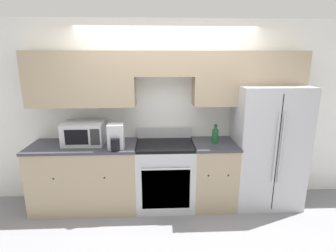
{
  "coord_description": "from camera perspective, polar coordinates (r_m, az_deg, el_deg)",
  "views": [
    {
      "loc": [
        -0.16,
        -3.13,
        2.07
      ],
      "look_at": [
        0.0,
        0.31,
        1.18
      ],
      "focal_mm": 28.0,
      "sensor_mm": 36.0,
      "label": 1
    }
  ],
  "objects": [
    {
      "name": "ground_plane",
      "position": [
        3.75,
        0.23,
        -18.99
      ],
      "size": [
        12.0,
        12.0,
        0.0
      ],
      "primitive_type": "plane",
      "color": "gray"
    },
    {
      "name": "wall_back",
      "position": [
        3.76,
        -0.16,
        5.83
      ],
      "size": [
        8.0,
        0.39,
        2.6
      ],
      "color": "white",
      "rests_on": "ground_plane"
    },
    {
      "name": "lower_cabinets_left",
      "position": [
        3.92,
        -17.43,
        -10.36
      ],
      "size": [
        1.46,
        0.64,
        0.93
      ],
      "color": "tan",
      "rests_on": "ground_plane"
    },
    {
      "name": "lower_cabinets_right",
      "position": [
        3.88,
        9.77,
        -10.16
      ],
      "size": [
        0.61,
        0.64,
        0.93
      ],
      "color": "tan",
      "rests_on": "ground_plane"
    },
    {
      "name": "oven_range",
      "position": [
        3.79,
        -0.63,
        -10.46
      ],
      "size": [
        0.79,
        0.65,
        1.09
      ],
      "color": "#B7B7BC",
      "rests_on": "ground_plane"
    },
    {
      "name": "refrigerator",
      "position": [
        4.03,
        20.44,
        -3.95
      ],
      "size": [
        0.93,
        0.79,
        1.72
      ],
      "color": "#B7B7BC",
      "rests_on": "ground_plane"
    },
    {
      "name": "microwave",
      "position": [
        3.76,
        -17.77,
        -1.45
      ],
      "size": [
        0.54,
        0.41,
        0.3
      ],
      "color": "#B7B7BC",
      "rests_on": "lower_cabinets_left"
    },
    {
      "name": "bottle",
      "position": [
        3.7,
        10.25,
        -2.04
      ],
      "size": [
        0.09,
        0.09,
        0.26
      ],
      "color": "#195928",
      "rests_on": "lower_cabinets_right"
    },
    {
      "name": "paper_towel_holder",
      "position": [
        3.44,
        -11.28,
        -2.49
      ],
      "size": [
        0.21,
        0.23,
        0.32
      ],
      "color": "#B7B7BC",
      "rests_on": "lower_cabinets_left"
    }
  ]
}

